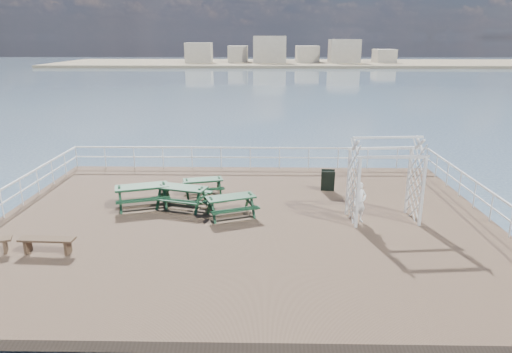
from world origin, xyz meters
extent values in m
cube|color=brown|center=(0.00, 0.00, -0.15)|extent=(18.00, 14.00, 0.30)
plane|color=#40566C|center=(0.00, 40.00, -2.00)|extent=(300.00, 300.00, 0.00)
cube|color=tan|center=(15.00, 135.00, -1.60)|extent=(160.00, 40.00, 0.80)
cube|color=beige|center=(-20.00, 132.00, 1.80)|extent=(8.00, 8.00, 6.00)
cube|color=beige|center=(-8.00, 132.00, 1.30)|extent=(6.00, 8.00, 5.00)
cube|color=beige|center=(2.00, 132.00, 2.80)|extent=(10.00, 8.00, 8.00)
cube|color=beige|center=(14.00, 132.00, 1.30)|extent=(7.00, 8.00, 5.00)
cube|color=beige|center=(25.00, 132.00, 2.30)|extent=(9.00, 8.00, 7.00)
cube|color=beige|center=(38.00, 132.00, 0.80)|extent=(6.00, 8.00, 4.00)
cylinder|color=brown|center=(-7.50, 5.50, -1.35)|extent=(0.36, 0.36, 2.10)
cylinder|color=brown|center=(7.50, 5.50, -1.35)|extent=(0.36, 0.36, 2.10)
cube|color=white|center=(0.00, 6.85, 1.05)|extent=(17.70, 0.07, 0.07)
cube|color=white|center=(0.00, 6.85, 0.55)|extent=(17.70, 0.05, 0.05)
cylinder|color=white|center=(-8.85, 6.85, 0.55)|extent=(0.05, 0.05, 1.10)
cube|color=white|center=(-8.85, 0.00, 1.05)|extent=(0.07, 13.70, 0.07)
cube|color=white|center=(-8.85, 0.00, 0.55)|extent=(0.05, 13.70, 0.05)
cube|color=white|center=(8.85, 0.00, 1.05)|extent=(0.07, 13.70, 0.07)
cube|color=white|center=(8.85, 0.00, 0.55)|extent=(0.05, 13.70, 0.05)
cube|color=#153B1F|center=(-4.03, 1.26, 0.82)|extent=(2.15, 1.36, 0.07)
cube|color=#153B1F|center=(-4.23, 1.89, 0.50)|extent=(2.00, 0.88, 0.06)
cube|color=#153B1F|center=(-3.82, 0.62, 0.50)|extent=(2.00, 0.88, 0.06)
cube|color=#153B1F|center=(-4.82, 1.00, 0.48)|extent=(0.58, 1.57, 0.07)
cube|color=#153B1F|center=(-3.23, 1.51, 0.48)|extent=(0.58, 1.57, 0.07)
cube|color=#153B1F|center=(-4.92, 1.32, 0.42)|extent=(0.26, 0.58, 0.98)
cube|color=#153B1F|center=(-4.72, 0.68, 0.42)|extent=(0.26, 0.58, 0.98)
cube|color=#153B1F|center=(-3.33, 1.83, 0.42)|extent=(0.26, 0.58, 0.98)
cube|color=#153B1F|center=(-3.13, 1.19, 0.42)|extent=(0.26, 0.58, 0.98)
cube|color=#153B1F|center=(-4.03, 1.26, 0.28)|extent=(1.73, 0.63, 0.07)
cube|color=#153B1F|center=(-2.48, 1.21, 0.80)|extent=(2.09, 1.28, 0.07)
cube|color=#153B1F|center=(-2.30, 1.84, 0.49)|extent=(1.96, 0.81, 0.05)
cube|color=#153B1F|center=(-2.66, 0.59, 0.49)|extent=(1.96, 0.81, 0.05)
cube|color=#153B1F|center=(-3.26, 1.44, 0.47)|extent=(0.52, 1.54, 0.07)
cube|color=#153B1F|center=(-1.69, 0.98, 0.47)|extent=(0.52, 1.54, 0.07)
cube|color=#153B1F|center=(-3.17, 1.75, 0.41)|extent=(0.24, 0.56, 0.95)
cube|color=#153B1F|center=(-3.35, 1.13, 0.41)|extent=(0.24, 0.56, 0.95)
cube|color=#153B1F|center=(-1.60, 1.30, 0.41)|extent=(0.24, 0.56, 0.95)
cube|color=#153B1F|center=(-1.79, 0.67, 0.41)|extent=(0.24, 0.56, 0.95)
cube|color=#153B1F|center=(-2.48, 1.21, 0.27)|extent=(1.70, 0.57, 0.07)
cube|color=#153B1F|center=(-0.50, 0.34, 0.74)|extent=(1.92, 1.30, 0.06)
cube|color=#153B1F|center=(-0.72, 0.90, 0.45)|extent=(1.76, 0.88, 0.05)
cube|color=#153B1F|center=(-0.29, -0.21, 0.45)|extent=(1.76, 0.88, 0.05)
cube|color=#153B1F|center=(-1.20, 0.07, 0.43)|extent=(0.60, 1.37, 0.06)
cube|color=#153B1F|center=(0.19, 0.61, 0.43)|extent=(0.60, 1.37, 0.06)
cube|color=#153B1F|center=(-1.31, 0.35, 0.38)|extent=(0.26, 0.51, 0.87)
cube|color=#153B1F|center=(-1.09, -0.21, 0.38)|extent=(0.26, 0.51, 0.87)
cube|color=#153B1F|center=(0.08, 0.89, 0.38)|extent=(0.26, 0.51, 0.87)
cube|color=#153B1F|center=(0.30, 0.34, 0.38)|extent=(0.26, 0.51, 0.87)
cube|color=#153B1F|center=(-0.50, 0.34, 0.25)|extent=(1.51, 0.65, 0.06)
cube|color=#153B1F|center=(-1.84, 2.69, 0.67)|extent=(1.72, 1.01, 0.05)
cube|color=#153B1F|center=(-1.98, 3.21, 0.40)|extent=(1.62, 0.62, 0.04)
cube|color=#153B1F|center=(-1.71, 2.17, 0.40)|extent=(1.62, 0.62, 0.04)
cube|color=#153B1F|center=(-2.50, 2.52, 0.39)|extent=(0.39, 1.28, 0.05)
cube|color=#153B1F|center=(-1.19, 2.86, 0.39)|extent=(0.39, 1.28, 0.05)
cube|color=#153B1F|center=(-2.56, 2.78, 0.34)|extent=(0.18, 0.47, 0.79)
cube|color=#153B1F|center=(-2.43, 2.26, 0.34)|extent=(0.18, 0.47, 0.79)
cube|color=#153B1F|center=(-1.26, 3.12, 0.34)|extent=(0.18, 0.47, 0.79)
cube|color=#153B1F|center=(-1.12, 2.59, 0.34)|extent=(0.18, 0.47, 0.79)
cube|color=#153B1F|center=(-1.84, 2.69, 0.22)|extent=(1.41, 0.43, 0.05)
cube|color=brown|center=(-5.91, -2.79, 0.45)|extent=(1.70, 0.47, 0.06)
cube|color=brown|center=(-6.54, -2.77, 0.21)|extent=(0.10, 0.36, 0.42)
cube|color=brown|center=(-5.28, -2.82, 0.21)|extent=(0.10, 0.36, 0.42)
cube|color=brown|center=(-7.24, -2.77, 0.20)|extent=(0.21, 0.35, 0.41)
cube|color=white|center=(3.93, -0.63, 1.24)|extent=(0.10, 0.10, 2.48)
cube|color=white|center=(3.81, 0.61, 1.24)|extent=(0.10, 0.10, 2.48)
cube|color=white|center=(6.19, -0.42, 1.24)|extent=(0.10, 0.10, 2.48)
cube|color=white|center=(6.07, 0.82, 1.24)|extent=(0.10, 0.10, 2.48)
cube|color=white|center=(5.06, -0.52, 2.52)|extent=(2.48, 0.31, 0.08)
cube|color=white|center=(4.94, 0.71, 2.52)|extent=(2.48, 0.31, 0.08)
cube|color=white|center=(5.00, 0.09, 3.05)|extent=(2.48, 0.30, 0.07)
cube|color=black|center=(3.44, 3.21, 0.46)|extent=(0.59, 0.29, 0.94)
cube|color=black|center=(3.46, 3.40, 0.46)|extent=(0.59, 0.29, 0.94)
imported|color=white|center=(4.10, -0.15, 0.75)|extent=(0.65, 0.56, 1.51)
camera|label=1|loc=(0.74, -15.40, 6.35)|focal=32.00mm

